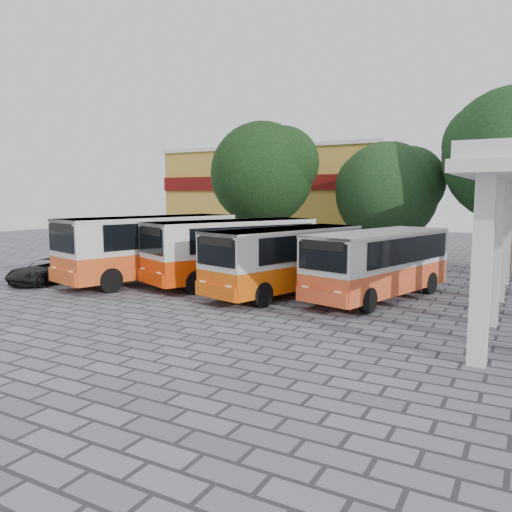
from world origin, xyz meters
The scene contains 9 objects.
ground centered at (0.00, 0.00, 0.00)m, with size 90.00×90.00×0.00m, color slate.
shophouse_block centered at (-11.00, 25.99, 4.16)m, with size 20.40×10.40×8.30m.
bus_far_left centered at (-7.31, 2.90, 1.84)m, with size 4.99×9.32×3.17m.
bus_centre_left centered at (-3.47, 4.31, 1.75)m, with size 5.78×9.01×3.03m.
bus_centre_right centered at (-0.19, 3.26, 1.63)m, with size 4.43×8.28×2.82m.
bus_far_right centered at (3.55, 4.16, 1.60)m, with size 4.26×8.10×2.76m.
tree_left centered at (-6.23, 12.55, 5.77)m, with size 6.88×6.55×8.83m.
tree_middle centered at (0.93, 15.60, 4.56)m, with size 6.63×6.31×7.51m.
parked_car centered at (-11.40, 0.31, 0.59)m, with size 1.95×4.22×1.17m, color black.
Camera 1 is at (8.84, -15.70, 4.21)m, focal length 35.00 mm.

